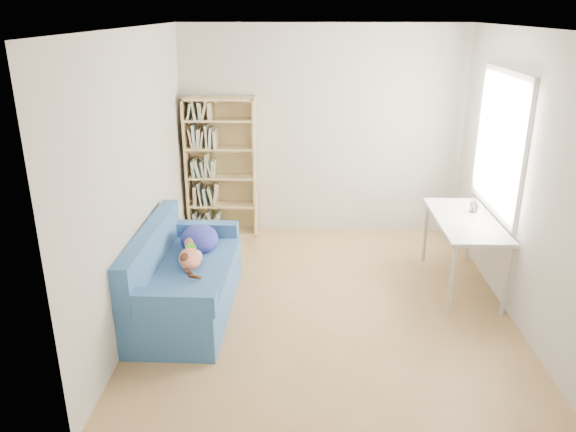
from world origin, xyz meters
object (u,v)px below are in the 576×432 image
Objects in this scene: sofa at (184,279)px; bookshelf at (221,173)px; desk at (465,225)px; pen_cup at (474,206)px.

bookshelf is at bearing 88.19° from sofa.
desk is (2.79, 0.59, 0.36)m from sofa.
sofa is 3.07m from pen_cup.
bookshelf is 11.03× the size of pen_cup.
desk is 0.28m from pen_cup.
bookshelf reaches higher than desk.
bookshelf is at bearing 157.00° from pen_cup.
bookshelf is at bearing 152.26° from desk.
sofa is 10.87× the size of pen_cup.
bookshelf reaches higher than pen_cup.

